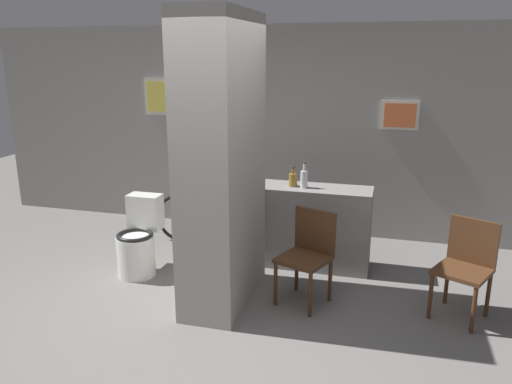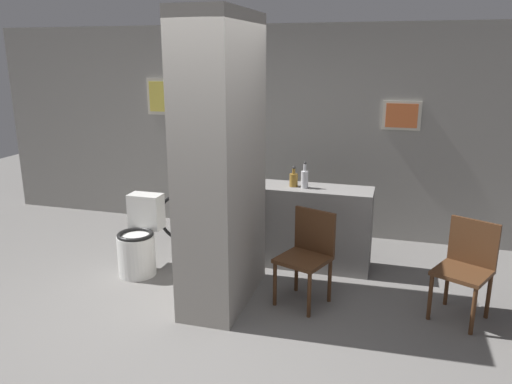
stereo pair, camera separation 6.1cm
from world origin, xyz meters
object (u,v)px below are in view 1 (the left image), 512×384
at_px(chair_near_pillar, 308,252).
at_px(toilet, 139,242).
at_px(chair_by_doorway, 466,264).
at_px(bottle_tall, 304,178).
at_px(bicycle, 222,221).

bearing_deg(chair_near_pillar, toilet, -163.51).
height_order(chair_by_doorway, bottle_tall, bottle_tall).
height_order(toilet, chair_by_doorway, chair_by_doorway).
xyz_separation_m(chair_by_doorway, bicycle, (-2.59, 1.00, -0.17)).
height_order(toilet, bicycle, toilet).
xyz_separation_m(toilet, bottle_tall, (1.63, 0.63, 0.65)).
height_order(chair_by_doorway, bicycle, chair_by_doorway).
relative_size(bicycle, bottle_tall, 6.00).
bearing_deg(bottle_tall, toilet, -158.72).
relative_size(toilet, bottle_tall, 2.86).
bearing_deg(chair_near_pillar, bicycle, 159.11).
relative_size(chair_near_pillar, bicycle, 0.51).
xyz_separation_m(toilet, bicycle, (0.59, 0.95, -0.02)).
bearing_deg(bicycle, chair_near_pillar, -41.87).
bearing_deg(chair_by_doorway, bicycle, -174.76).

